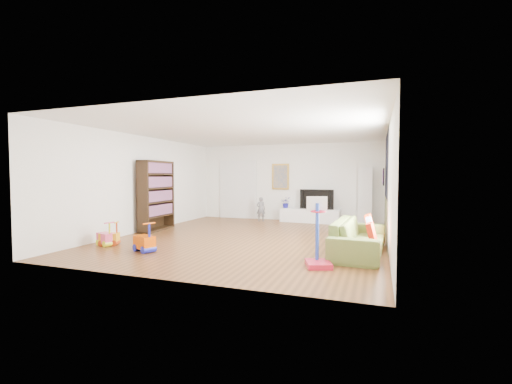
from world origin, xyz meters
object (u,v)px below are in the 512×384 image
(basketball_hoop, at_px, (319,232))
(media_console, at_px, (310,216))
(bookshelf, at_px, (156,196))
(sofa, at_px, (359,237))

(basketball_hoop, bearing_deg, media_console, 82.81)
(bookshelf, height_order, sofa, bookshelf)
(media_console, bearing_deg, bookshelf, -137.27)
(sofa, bearing_deg, media_console, 25.81)
(bookshelf, distance_m, sofa, 5.82)
(sofa, distance_m, basketball_hoop, 1.46)
(sofa, bearing_deg, basketball_hoop, 157.98)
(bookshelf, xyz_separation_m, basketball_hoop, (5.06, -2.42, -0.39))
(bookshelf, bearing_deg, sofa, -14.23)
(sofa, xyz_separation_m, basketball_hoop, (-0.61, -1.30, 0.27))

